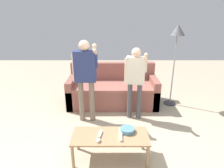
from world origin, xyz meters
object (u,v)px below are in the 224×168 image
object	(u,v)px
coffee_table	(110,138)
player_right	(136,76)
game_remote_wand_near	(121,137)
player_left	(86,72)
game_remote_nunchuk	(98,140)
game_remote_wand_spare	(121,131)
floor_lamp	(177,38)
snack_bowl	(127,130)
game_remote_wand_far	(100,134)
couch	(113,90)

from	to	relation	value
coffee_table	player_right	distance (m)	1.38
game_remote_wand_near	player_left	bearing A→B (deg)	117.77
game_remote_nunchuk	player_right	distance (m)	1.53
player_left	game_remote_wand_spare	world-z (taller)	player_left
game_remote_wand_near	game_remote_wand_spare	xyz separation A→B (m)	(0.01, 0.14, 0.00)
floor_lamp	game_remote_wand_near	world-z (taller)	floor_lamp
snack_bowl	game_remote_wand_near	size ratio (longest dim) A/B	1.26
game_remote_nunchuk	floor_lamp	bearing A→B (deg)	51.74
game_remote_nunchuk	game_remote_wand_spare	distance (m)	0.38
game_remote_wand_far	snack_bowl	bearing A→B (deg)	11.61
game_remote_wand_near	game_remote_wand_far	bearing A→B (deg)	165.29
couch	coffee_table	bearing A→B (deg)	-91.27
game_remote_wand_far	game_remote_wand_near	bearing A→B (deg)	-14.71
game_remote_nunchuk	game_remote_wand_far	bearing A→B (deg)	84.07
game_remote_wand_far	game_remote_nunchuk	bearing A→B (deg)	-95.93
game_remote_nunchuk	game_remote_wand_far	distance (m)	0.15
floor_lamp	game_remote_wand_spare	world-z (taller)	floor_lamp
floor_lamp	game_remote_nunchuk	bearing A→B (deg)	-128.26
game_remote_wand_near	floor_lamp	bearing A→B (deg)	56.66
floor_lamp	player_right	xyz separation A→B (m)	(-0.91, -0.64, -0.62)
coffee_table	player_left	distance (m)	1.34
coffee_table	player_left	xyz separation A→B (m)	(-0.46, 1.08, 0.65)
couch	game_remote_wand_far	size ratio (longest dim) A/B	12.53
player_right	game_remote_wand_far	bearing A→B (deg)	-117.62
player_left	game_remote_wand_spare	size ratio (longest dim) A/B	10.26
game_remote_wand_near	game_remote_nunchuk	bearing A→B (deg)	-166.70
snack_bowl	couch	bearing A→B (deg)	96.45
floor_lamp	player_left	bearing A→B (deg)	-158.34
game_remote_nunchuk	player_right	bearing A→B (deg)	64.53
couch	game_remote_wand_spare	bearing A→B (deg)	-86.46
player_left	game_remote_wand_near	world-z (taller)	player_left
game_remote_wand_far	game_remote_wand_spare	size ratio (longest dim) A/B	1.04
snack_bowl	player_left	world-z (taller)	player_left
game_remote_nunchuk	floor_lamp	distance (m)	2.71
snack_bowl	game_remote_wand_near	bearing A→B (deg)	-122.93
floor_lamp	game_remote_wand_far	distance (m)	2.60
game_remote_nunchuk	game_remote_wand_spare	size ratio (longest dim) A/B	0.58
game_remote_wand_far	game_remote_wand_spare	xyz separation A→B (m)	(0.30, 0.07, 0.00)
couch	game_remote_wand_near	distance (m)	1.95
game_remote_nunchuk	player_right	size ratio (longest dim) A/B	0.06
game_remote_wand_far	floor_lamp	bearing A→B (deg)	49.82
player_right	game_remote_wand_near	xyz separation A→B (m)	(-0.32, -1.24, -0.49)
game_remote_wand_near	snack_bowl	bearing A→B (deg)	57.07
coffee_table	snack_bowl	size ratio (longest dim) A/B	5.16
couch	coffee_table	world-z (taller)	couch
coffee_table	floor_lamp	size ratio (longest dim) A/B	0.60
couch	game_remote_wand_spare	world-z (taller)	couch
game_remote_wand_near	game_remote_wand_spare	bearing A→B (deg)	86.23
game_remote_wand_spare	player_left	bearing A→B (deg)	121.42
floor_lamp	game_remote_wand_near	size ratio (longest dim) A/B	10.82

